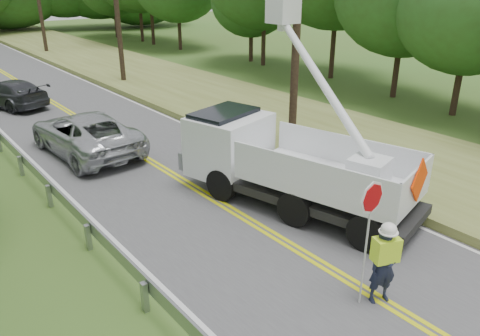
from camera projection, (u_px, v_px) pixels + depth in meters
ground at (430, 330)px, 9.17m from camera, size 140.00×140.00×0.00m
road at (120, 143)px, 19.26m from camera, size 7.20×96.00×0.03m
guardrail at (8, 145)px, 17.40m from camera, size 0.18×48.00×0.77m
utility_poles at (178, 1)px, 22.27m from camera, size 1.60×43.30×10.00m
tall_grass_verge at (251, 110)px, 23.29m from camera, size 7.00×96.00×0.30m
flagger at (384, 260)px, 9.61m from camera, size 1.12×0.62×2.83m
bucket_truck at (271, 146)px, 14.28m from camera, size 5.03×7.77×6.94m
suv_silver at (85, 133)px, 17.90m from camera, size 2.91×5.86×1.60m
suv_darkgrey at (10, 93)px, 24.19m from camera, size 3.28×5.12×1.38m
yard_sign at (418, 164)px, 15.88m from camera, size 0.47×0.03×0.68m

